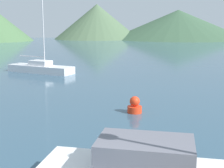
# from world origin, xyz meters

# --- Properties ---
(sailboat_inner) EXTENTS (7.43, 5.18, 8.66)m
(sailboat_inner) POSITION_xyz_m (-6.71, 26.97, 0.50)
(sailboat_inner) COLOR silver
(sailboat_inner) RESTS_ON ground_plane
(buoy_marker) EXTENTS (0.83, 0.83, 0.95)m
(buoy_marker) POSITION_xyz_m (1.81, 11.56, 0.39)
(buoy_marker) COLOR red
(buoy_marker) RESTS_ON ground_plane
(hill_central) EXTENTS (30.79, 30.79, 12.34)m
(hill_central) POSITION_xyz_m (-3.28, 108.99, 6.17)
(hill_central) COLOR #4C6647
(hill_central) RESTS_ON ground_plane
(hill_east) EXTENTS (48.79, 48.79, 10.32)m
(hill_east) POSITION_xyz_m (25.97, 108.44, 5.16)
(hill_east) COLOR #38563D
(hill_east) RESTS_ON ground_plane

